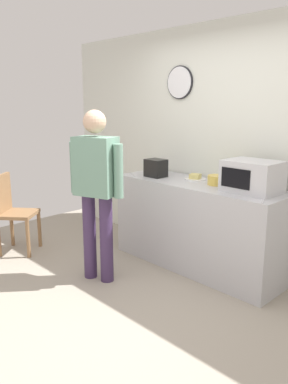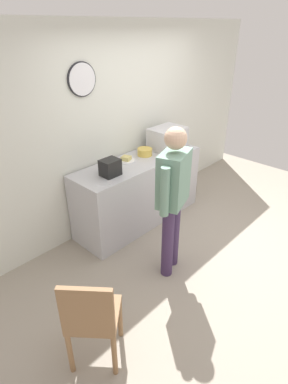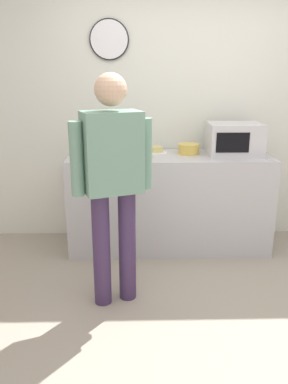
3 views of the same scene
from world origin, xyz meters
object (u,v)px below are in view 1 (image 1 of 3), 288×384
object	(u,v)px
sandwich_plate	(195,178)
wooden_chair	(12,209)
spoon_utensil	(263,201)
salad_bowl	(217,180)
fork_utensil	(133,175)
microwave	(252,176)
person_standing	(96,183)
toaster	(156,168)

from	to	relation	value
sandwich_plate	wooden_chair	bearing A→B (deg)	-141.07
spoon_utensil	wooden_chair	bearing A→B (deg)	-159.13
salad_bowl	spoon_utensil	distance (m)	0.75
fork_utensil	sandwich_plate	bearing A→B (deg)	25.67
microwave	salad_bowl	xyz separation A→B (m)	(-0.43, 0.05, -0.10)
person_standing	toaster	bearing A→B (deg)	94.52
fork_utensil	person_standing	world-z (taller)	person_standing
salad_bowl	toaster	xyz separation A→B (m)	(-0.75, -0.14, 0.05)
toaster	wooden_chair	size ratio (longest dim) A/B	0.23
salad_bowl	spoon_utensil	xyz separation A→B (m)	(0.69, -0.29, -0.04)
wooden_chair	microwave	bearing A→B (deg)	27.74
fork_utensil	wooden_chair	distance (m)	1.51
microwave	person_standing	distance (m)	1.48
wooden_chair	spoon_utensil	bearing A→B (deg)	20.87
sandwich_plate	spoon_utensil	world-z (taller)	sandwich_plate
microwave	person_standing	bearing A→B (deg)	-137.96
sandwich_plate	salad_bowl	distance (m)	0.32
sandwich_plate	wooden_chair	xyz separation A→B (m)	(-1.67, -1.35, -0.43)
microwave	salad_bowl	bearing A→B (deg)	173.89
salad_bowl	microwave	bearing A→B (deg)	-6.11
fork_utensil	toaster	bearing A→B (deg)	30.92
toaster	person_standing	xyz separation A→B (m)	(0.07, -0.89, -0.04)
toaster	wooden_chair	xyz separation A→B (m)	(-1.24, -1.17, -0.51)
toaster	wooden_chair	distance (m)	1.78
sandwich_plate	person_standing	size ratio (longest dim) A/B	0.14
wooden_chair	sandwich_plate	bearing A→B (deg)	38.93
person_standing	microwave	bearing A→B (deg)	42.04
microwave	wooden_chair	world-z (taller)	microwave
toaster	spoon_utensil	size ratio (longest dim) A/B	1.29
toaster	fork_utensil	distance (m)	0.29
person_standing	sandwich_plate	bearing A→B (deg)	71.55
salad_bowl	sandwich_plate	bearing A→B (deg)	173.57
fork_utensil	person_standing	distance (m)	0.82
spoon_utensil	salad_bowl	bearing A→B (deg)	156.78
microwave	person_standing	world-z (taller)	person_standing
sandwich_plate	person_standing	world-z (taller)	person_standing
salad_bowl	toaster	distance (m)	0.76
microwave	spoon_utensil	bearing A→B (deg)	-43.60
toaster	wooden_chair	world-z (taller)	toaster
sandwich_plate	wooden_chair	size ratio (longest dim) A/B	0.25
fork_utensil	spoon_utensil	xyz separation A→B (m)	(1.66, -0.01, 0.00)
microwave	person_standing	size ratio (longest dim) A/B	0.29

